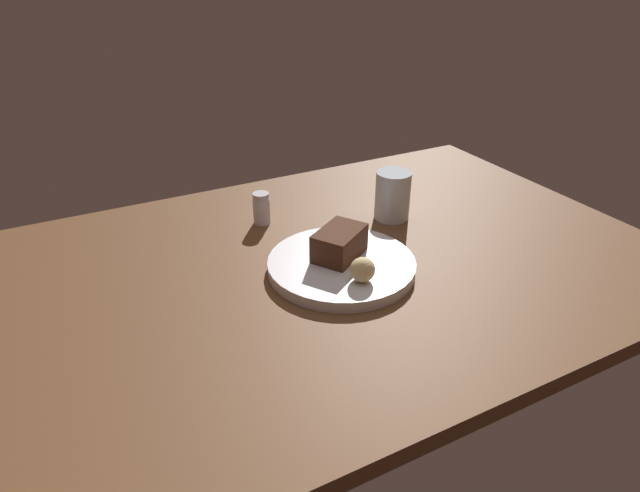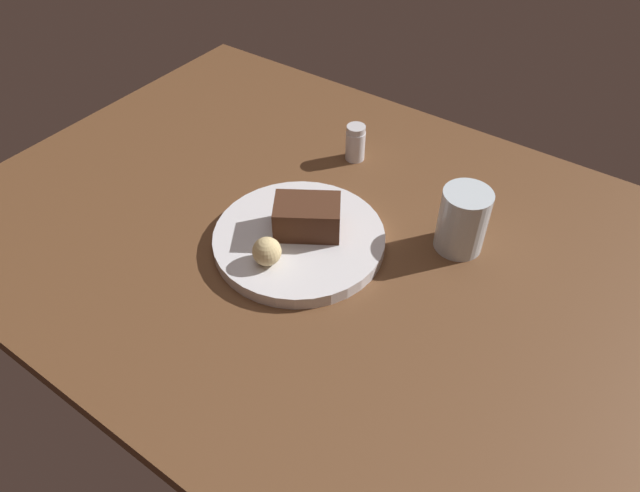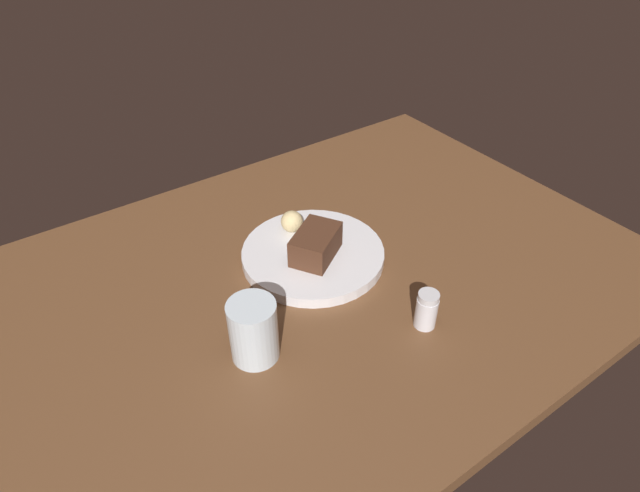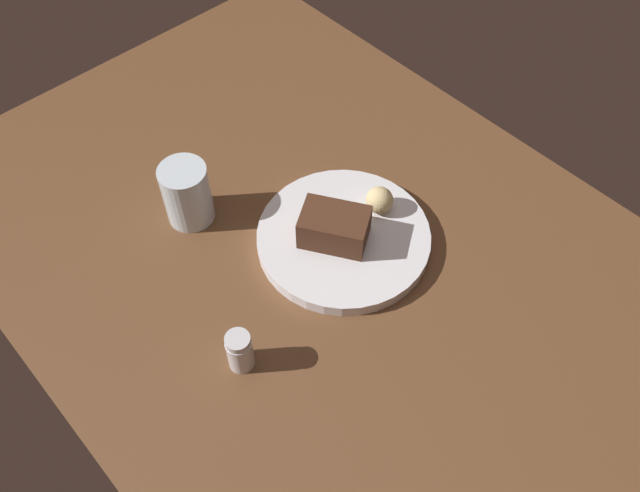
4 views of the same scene
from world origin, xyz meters
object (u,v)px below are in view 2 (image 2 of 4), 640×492
at_px(dessert_plate, 299,239).
at_px(chocolate_cake_slice, 307,217).
at_px(bread_roll, 267,251).
at_px(water_glass, 463,220).
at_px(salt_shaker, 355,143).

relative_size(dessert_plate, chocolate_cake_slice, 2.66).
height_order(bread_roll, water_glass, water_glass).
height_order(dessert_plate, chocolate_cake_slice, chocolate_cake_slice).
relative_size(salt_shaker, water_glass, 0.66).
xyz_separation_m(chocolate_cake_slice, salt_shaker, (-0.06, 0.23, -0.01)).
xyz_separation_m(bread_roll, water_glass, (0.20, 0.21, 0.01)).
relative_size(dessert_plate, water_glass, 2.57).
xyz_separation_m(salt_shaker, water_glass, (0.26, -0.10, 0.02)).
bearing_deg(chocolate_cake_slice, bread_roll, -94.00).
bearing_deg(bread_roll, dessert_plate, 88.64).
bearing_deg(water_glass, bread_roll, -133.75).
bearing_deg(salt_shaker, chocolate_cake_slice, -75.64).
height_order(dessert_plate, bread_roll, bread_roll).
bearing_deg(bread_roll, water_glass, 46.25).
relative_size(chocolate_cake_slice, bread_roll, 2.34).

